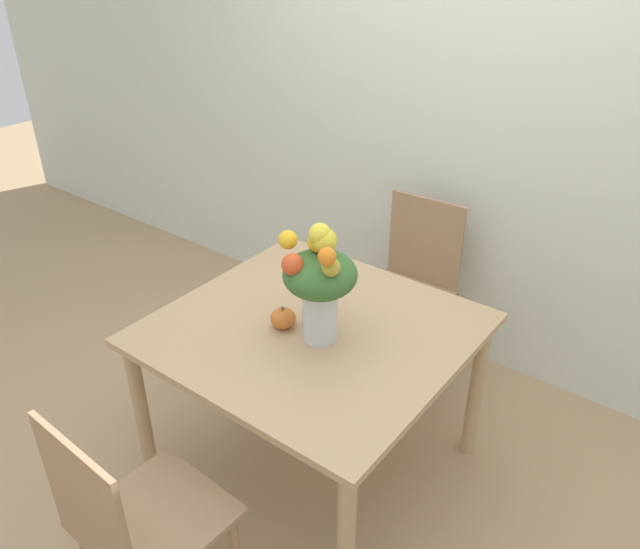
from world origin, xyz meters
name	(u,v)px	position (x,y,z in m)	size (l,w,h in m)	color
ground_plane	(314,462)	(0.00, 0.00, 0.00)	(12.00, 12.00, 0.00)	tan
wall_back	(467,104)	(0.00, 1.20, 1.35)	(8.00, 0.06, 2.70)	silver
dining_table	(313,346)	(0.00, 0.00, 0.64)	(1.14, 1.09, 0.74)	tan
flower_vase	(319,281)	(0.07, -0.04, 0.99)	(0.28, 0.27, 0.47)	silver
pumpkin	(283,318)	(-0.09, -0.07, 0.78)	(0.10, 0.10, 0.09)	orange
dining_chair_near_window	(410,287)	(-0.05, 0.88, 0.48)	(0.44, 0.44, 0.92)	#9E7A56
dining_chair_far_side	(135,525)	(-0.01, -0.90, 0.48)	(0.44, 0.44, 0.92)	#9E7A56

